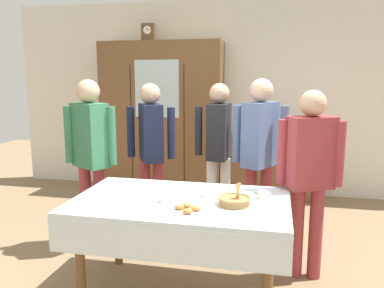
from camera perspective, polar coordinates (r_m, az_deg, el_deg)
ground_plane at (r=3.40m, az=-0.75°, el=-19.18°), size 12.00×12.00×0.00m
back_wall at (r=5.60m, az=5.34°, el=6.76°), size 6.40×0.10×2.70m
dining_table at (r=2.93m, az=-1.82°, el=-10.29°), size 1.60×0.97×0.75m
wall_cabinet at (r=5.51m, az=-4.43°, el=3.76°), size 1.70×0.46×2.13m
mantel_clock at (r=5.56m, az=-6.42°, el=15.99°), size 0.18×0.11×0.24m
bookshelf_low at (r=5.44m, az=11.64°, el=-3.19°), size 1.09×0.35×0.88m
book_stack at (r=5.35m, az=11.82°, el=1.78°), size 0.18×0.21×0.07m
tea_cup_center at (r=2.96m, az=2.40°, el=-7.33°), size 0.13×0.13×0.06m
tea_cup_far_left at (r=2.96m, az=10.39°, el=-7.49°), size 0.13×0.13×0.06m
tea_cup_near_right at (r=2.83m, az=-3.97°, el=-8.13°), size 0.13×0.13×0.06m
bread_basket at (r=2.80m, az=6.25°, el=-8.22°), size 0.24×0.24×0.16m
pastry_plate at (r=2.65m, az=-0.73°, el=-9.71°), size 0.28×0.28×0.05m
spoon_mid_left at (r=3.26m, az=-7.12°, el=-6.21°), size 0.12×0.02×0.01m
spoon_far_right at (r=3.11m, az=9.04°, el=-7.06°), size 0.12×0.02×0.01m
person_beside_shelf at (r=4.14m, az=3.97°, el=0.26°), size 0.52×0.37×1.59m
person_by_cabinet at (r=3.80m, az=-14.70°, el=-0.49°), size 0.52×0.36×1.63m
person_behind_table_right at (r=3.24m, az=16.91°, el=-3.29°), size 0.52×0.34×1.55m
person_behind_table_left at (r=4.06m, az=-6.05°, el=0.04°), size 0.52×0.41×1.59m
person_near_right_end at (r=3.73m, az=9.93°, el=-0.41°), size 0.52×0.41×1.64m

